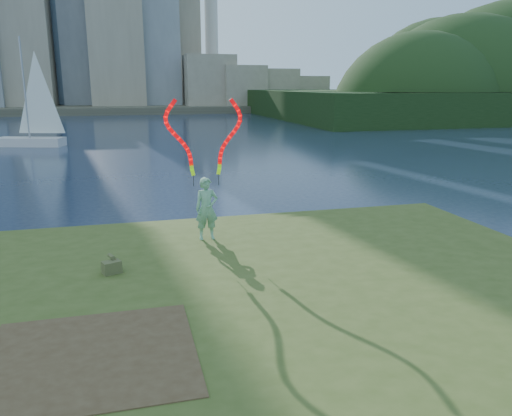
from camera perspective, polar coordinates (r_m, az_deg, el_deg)
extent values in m
plane|color=#19263F|center=(11.78, -6.17, -10.85)|extent=(320.00, 320.00, 0.00)
cube|color=#3C4C1B|center=(9.52, -3.83, -16.19)|extent=(20.00, 18.00, 0.30)
cube|color=#3C4C1B|center=(9.65, -4.20, -14.03)|extent=(17.00, 15.00, 0.30)
cube|color=#3C4C1B|center=(9.72, -4.45, -12.19)|extent=(14.00, 12.00, 0.30)
cube|color=#47331E|center=(8.49, -18.26, -15.79)|extent=(3.20, 3.00, 0.02)
cube|color=#474234|center=(105.70, -14.12, 11.19)|extent=(320.00, 40.00, 1.20)
cube|color=black|center=(90.46, 24.45, 10.88)|extent=(70.00, 42.00, 4.00)
imported|color=#1D793C|center=(13.57, -5.65, -0.08)|extent=(0.63, 0.42, 1.70)
cylinder|color=black|center=(13.46, -7.15, 3.12)|extent=(0.02, 0.02, 0.30)
cylinder|color=black|center=(13.58, -4.31, 3.28)|extent=(0.02, 0.02, 0.30)
cube|color=#454926|center=(11.70, -16.16, -6.52)|extent=(0.47, 0.39, 0.28)
cylinder|color=#454926|center=(11.82, -16.21, -5.35)|extent=(0.18, 0.28, 0.09)
cube|color=silver|center=(45.12, -24.38, 6.86)|extent=(5.64, 3.24, 0.75)
cylinder|color=gray|center=(44.88, -24.93, 12.16)|extent=(0.15, 0.15, 8.16)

